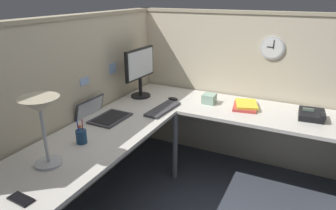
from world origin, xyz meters
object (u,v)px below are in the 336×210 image
object	(u,v)px
monitor	(140,69)
computer_mouse	(173,99)
keyboard	(163,109)
wall_clock	(272,48)
desk_lamp_dome	(40,111)
cell_phone	(21,199)
office_phone	(312,115)
laptop	(101,114)
tissue_box	(209,99)
book_stack	(246,105)
pen_cup	(81,136)

from	to	relation	value
monitor	computer_mouse	distance (m)	0.45
keyboard	wall_clock	distance (m)	1.19
desk_lamp_dome	cell_phone	bearing A→B (deg)	-156.57
keyboard	computer_mouse	bearing A→B (deg)	9.31
monitor	office_phone	xyz separation A→B (m)	(0.13, -1.61, -0.26)
cell_phone	monitor	bearing A→B (deg)	13.12
laptop	tissue_box	bearing A→B (deg)	-44.25
keyboard	cell_phone	xyz separation A→B (m)	(-1.46, 0.09, -0.01)
cell_phone	keyboard	bearing A→B (deg)	-0.03
computer_mouse	keyboard	bearing A→B (deg)	-174.61
laptop	keyboard	size ratio (longest dim) A/B	0.90
monitor	wall_clock	world-z (taller)	wall_clock
keyboard	computer_mouse	size ratio (longest dim) A/B	4.13
desk_lamp_dome	book_stack	bearing A→B (deg)	-30.32
cell_phone	tissue_box	distance (m)	1.87
monitor	wall_clock	distance (m)	1.29
office_phone	cell_phone	bearing A→B (deg)	143.99
cell_phone	computer_mouse	bearing A→B (deg)	1.38
cell_phone	wall_clock	world-z (taller)	wall_clock
tissue_box	monitor	bearing A→B (deg)	100.12
keyboard	wall_clock	bearing A→B (deg)	-44.63
laptop	computer_mouse	world-z (taller)	laptop
monitor	book_stack	distance (m)	1.09
laptop	book_stack	size ratio (longest dim) A/B	1.20
laptop	cell_phone	size ratio (longest dim) A/B	2.69
wall_clock	office_phone	bearing A→B (deg)	-128.74
desk_lamp_dome	office_phone	bearing A→B (deg)	-44.31
keyboard	computer_mouse	distance (m)	0.27
laptop	keyboard	distance (m)	0.56
monitor	tissue_box	bearing A→B (deg)	-79.88
office_phone	wall_clock	bearing A→B (deg)	51.26
monitor	computer_mouse	xyz separation A→B (m)	(0.03, -0.35, -0.28)
tissue_box	wall_clock	size ratio (longest dim) A/B	0.55
office_phone	wall_clock	xyz separation A→B (m)	(0.35, 0.43, 0.48)
computer_mouse	tissue_box	bearing A→B (deg)	-75.31
keyboard	tissue_box	distance (m)	0.49
pen_cup	wall_clock	distance (m)	1.91
pen_cup	cell_phone	size ratio (longest dim) A/B	1.25
desk_lamp_dome	book_stack	distance (m)	1.81
wall_clock	pen_cup	bearing A→B (deg)	145.88
cell_phone	wall_clock	distance (m)	2.41
book_stack	tissue_box	distance (m)	0.35
keyboard	cell_phone	bearing A→B (deg)	-179.64
cell_phone	tissue_box	xyz separation A→B (m)	(1.82, -0.41, 0.04)
laptop	cell_phone	bearing A→B (deg)	-163.78
office_phone	keyboard	bearing A→B (deg)	106.52
keyboard	pen_cup	bearing A→B (deg)	168.04
keyboard	tissue_box	bearing A→B (deg)	-37.37
laptop	wall_clock	distance (m)	1.70
laptop	computer_mouse	distance (m)	0.76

